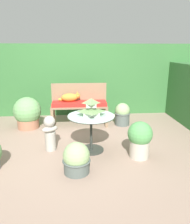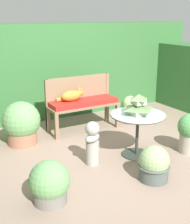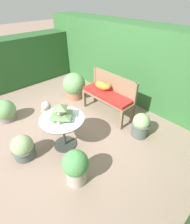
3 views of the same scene
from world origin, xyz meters
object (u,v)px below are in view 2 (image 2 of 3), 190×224
object	(u,v)px
cat	(72,95)
pagoda_birdhouse	(138,106)
potted_plant_table_near	(130,109)
patio_table	(138,123)
potted_plant_bench_right	(21,124)
potted_plant_patio_mid	(50,184)
garden_bust	(92,142)
garden_bench	(83,105)
potted_plant_hedge_corner	(154,164)

from	to	relation	value
cat	pagoda_birdhouse	xyz separation A→B (m)	(0.38, -1.36, 0.10)
cat	potted_plant_table_near	distance (m)	1.25
patio_table	potted_plant_bench_right	distance (m)	1.82
potted_plant_bench_right	potted_plant_table_near	distance (m)	2.12
potted_plant_bench_right	potted_plant_patio_mid	world-z (taller)	potted_plant_bench_right
cat	potted_plant_table_near	size ratio (longest dim) A/B	0.96
garden_bust	potted_plant_bench_right	size ratio (longest dim) A/B	0.89
potted_plant_patio_mid	potted_plant_table_near	bearing A→B (deg)	37.05
garden_bust	potted_plant_table_near	distance (m)	1.91
garden_bench	potted_plant_hedge_corner	world-z (taller)	garden_bench
potted_plant_table_near	potted_plant_bench_right	bearing A→B (deg)	-179.23
pagoda_birdhouse	potted_plant_bench_right	distance (m)	1.86
patio_table	garden_bust	distance (m)	0.72
potted_plant_hedge_corner	garden_bust	bearing A→B (deg)	120.55
patio_table	cat	bearing A→B (deg)	105.73
cat	garden_bust	world-z (taller)	cat
pagoda_birdhouse	potted_plant_bench_right	world-z (taller)	pagoda_birdhouse
garden_bust	potted_plant_patio_mid	world-z (taller)	garden_bust
potted_plant_table_near	potted_plant_hedge_corner	bearing A→B (deg)	-118.17
pagoda_birdhouse	potted_plant_hedge_corner	xyz separation A→B (m)	(-0.25, -0.68, -0.55)
garden_bench	cat	world-z (taller)	cat
potted_plant_patio_mid	patio_table	bearing A→B (deg)	17.92
potted_plant_bench_right	potted_plant_hedge_corner	size ratio (longest dim) A/B	1.54
pagoda_birdhouse	garden_bench	bearing A→B (deg)	97.84
potted_plant_patio_mid	cat	bearing A→B (deg)	57.85
cat	patio_table	distance (m)	1.42
patio_table	potted_plant_bench_right	bearing A→B (deg)	136.80
potted_plant_table_near	potted_plant_hedge_corner	distance (m)	2.22
potted_plant_bench_right	potted_plant_patio_mid	distance (m)	1.76
garden_bench	potted_plant_patio_mid	xyz separation A→B (m)	(-1.37, -1.82, -0.25)
potted_plant_hedge_corner	potted_plant_patio_mid	world-z (taller)	potted_plant_patio_mid
pagoda_birdhouse	potted_plant_patio_mid	bearing A→B (deg)	-162.08
garden_bust	cat	bearing A→B (deg)	44.81
garden_bench	potted_plant_patio_mid	size ratio (longest dim) A/B	2.58
potted_plant_table_near	garden_bust	bearing A→B (deg)	-141.31
garden_bust	potted_plant_bench_right	distance (m)	1.32
patio_table	potted_plant_patio_mid	distance (m)	1.65
garden_bench	pagoda_birdhouse	xyz separation A→B (m)	(0.18, -1.32, 0.29)
potted_plant_hedge_corner	pagoda_birdhouse	bearing A→B (deg)	69.89
potted_plant_hedge_corner	potted_plant_patio_mid	size ratio (longest dim) A/B	0.93
patio_table	garden_bust	size ratio (longest dim) A/B	1.27
garden_bench	potted_plant_patio_mid	world-z (taller)	garden_bench
garden_bench	garden_bust	bearing A→B (deg)	-112.54
pagoda_birdhouse	garden_bust	distance (m)	0.82
potted_plant_hedge_corner	potted_plant_table_near	bearing A→B (deg)	61.83
patio_table	potted_plant_hedge_corner	xyz separation A→B (m)	(-0.25, -0.68, -0.29)
potted_plant_table_near	garden_bench	bearing A→B (deg)	177.21
cat	garden_bust	bearing A→B (deg)	-107.31
garden_bench	cat	distance (m)	0.27
cat	pagoda_birdhouse	world-z (taller)	pagoda_birdhouse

